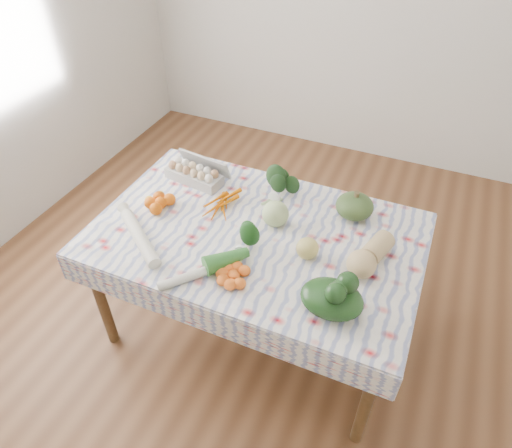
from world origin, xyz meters
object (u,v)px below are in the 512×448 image
object	(u,v)px
kabocha_squash	(355,206)
cabbage	(275,214)
grapefruit	(307,248)
dining_table	(256,244)
egg_carton	(194,175)
butternut_squash	(370,253)

from	to	relation	value
kabocha_squash	cabbage	world-z (taller)	cabbage
grapefruit	kabocha_squash	bearing A→B (deg)	71.99
dining_table	grapefruit	xyz separation A→B (m)	(0.29, -0.06, 0.14)
egg_carton	kabocha_squash	distance (m)	0.94
egg_carton	butternut_squash	size ratio (longest dim) A/B	1.15
dining_table	cabbage	xyz separation A→B (m)	(0.06, 0.10, 0.15)
egg_carton	grapefruit	bearing A→B (deg)	-14.18
dining_table	butternut_squash	size ratio (longest dim) A/B	5.37
dining_table	egg_carton	world-z (taller)	egg_carton
egg_carton	dining_table	bearing A→B (deg)	-19.69
egg_carton	grapefruit	world-z (taller)	grapefruit
butternut_squash	grapefruit	distance (m)	0.29
egg_carton	cabbage	size ratio (longest dim) A/B	2.48
dining_table	cabbage	bearing A→B (deg)	57.41
cabbage	butternut_squash	world-z (taller)	same
butternut_squash	egg_carton	bearing A→B (deg)	-177.34
dining_table	butternut_squash	distance (m)	0.60
egg_carton	cabbage	world-z (taller)	cabbage
kabocha_squash	grapefruit	bearing A→B (deg)	-108.01
butternut_squash	grapefruit	world-z (taller)	butternut_squash
grapefruit	butternut_squash	bearing A→B (deg)	13.88
egg_carton	kabocha_squash	size ratio (longest dim) A/B	1.73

